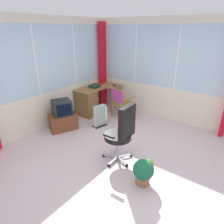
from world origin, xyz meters
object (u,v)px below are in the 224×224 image
Objects in this scene: tv_remote at (115,86)px; paper_tray at (95,86)px; desk at (88,101)px; tv_on_stand at (63,116)px; wooden_armchair at (120,100)px; office_chair at (122,131)px; space_heater at (100,116)px; desk_lamp at (105,77)px; potted_plant at (144,170)px.

tv_remote is 0.50× the size of paper_tray.
paper_tray is at bearing -0.32° from desk.
wooden_armchair is at bearing -29.86° from tv_on_stand.
tv_remote is 2.63m from office_chair.
paper_tray reaches higher than desk.
paper_tray is at bearing 49.02° from space_heater.
desk_lamp reaches higher than space_heater.
space_heater is at bearing -130.98° from paper_tray.
space_heater is at bearing 54.31° from office_chair.
space_heater is (0.91, 1.27, -0.35)m from office_chair.
desk_lamp reaches higher than wooden_armchair.
paper_tray is 1.11m from space_heater.
space_heater is (-1.14, -0.39, -0.47)m from tv_remote.
wooden_armchair is at bearing 43.37° from potted_plant.
paper_tray is 0.91m from wooden_armchair.
space_heater is at bearing -115.13° from desk.
tv_remote is at bearing -96.40° from desk_lamp.
desk_lamp is 0.78× the size of potted_plant.
office_chair is at bearing -135.59° from desk_lamp.
office_chair is (-2.09, -2.05, -0.32)m from desk_lamp.
wooden_armchair is 2.56m from potted_plant.
desk_lamp is (0.83, 0.03, 0.56)m from desk.
tv_on_stand is at bearing -173.60° from desk.
tv_remote is 0.73m from wooden_armchair.
tv_remote reaches higher than space_heater.
desk is at bearing 179.68° from paper_tray.
potted_plant is (-2.36, -2.66, -0.71)m from desk_lamp.
wooden_armchair is (-0.52, -0.92, -0.40)m from desk_lamp.
tv_remote is at bearing 18.89° from space_heater.
office_chair is at bearing -125.69° from space_heater.
desk is at bearing 64.87° from space_heater.
desk_lamp is at bearing 48.38° from potted_plant.
desk_lamp is 0.56m from paper_tray.
paper_tray reaches higher than potted_plant.
tv_remote is at bearing -7.64° from tv_on_stand.
desk_lamp is 2.94m from office_chair.
space_heater is at bearing -141.27° from tv_remote.
office_chair is at bearing -121.19° from tv_remote.
tv_remote reaches higher than potted_plant.
desk_lamp is 1.13m from wooden_armchair.
potted_plant is at bearing -120.29° from desk.
potted_plant is at bearing -122.20° from space_heater.
wooden_armchair reaches higher than paper_tray.
tv_on_stand is (-1.85, -0.15, -0.63)m from desk_lamp.
space_heater is (-0.65, -0.74, -0.51)m from paper_tray.
office_chair reaches higher than space_heater.
desk and tv_on_stand have the same top height.
wooden_armchair is at bearing -89.02° from paper_tray.
tv_remote is 3.29m from potted_plant.
potted_plant is (-1.85, -1.74, -0.31)m from wooden_armchair.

